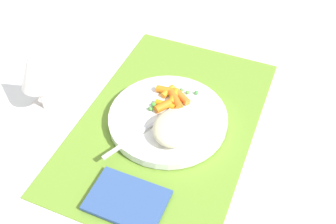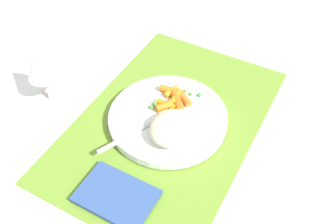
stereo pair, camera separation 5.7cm
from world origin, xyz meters
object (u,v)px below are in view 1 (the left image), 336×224
wine_glass (34,72)px  carrot_portion (172,98)px  plate (168,118)px  rice_mound (175,128)px  fork (152,125)px  napkin (127,200)px

wine_glass → carrot_portion: bearing=-68.1°
carrot_portion → plate: bearing=-167.8°
rice_mound → carrot_portion: rice_mound is taller
rice_mound → fork: rice_mound is taller
napkin → carrot_portion: bearing=3.5°
plate → rice_mound: bearing=-143.1°
carrot_portion → fork: (-0.08, 0.01, -0.00)m
carrot_portion → napkin: 0.24m
carrot_portion → wine_glass: bearing=111.9°
plate → rice_mound: size_ratio=2.57×
fork → wine_glass: bearing=95.1°
rice_mound → wine_glass: 0.29m
wine_glass → napkin: bearing=-117.9°
wine_glass → napkin: wine_glass is taller
fork → plate: bearing=-25.1°
rice_mound → fork: 0.05m
wine_glass → plate: bearing=-77.1°
napkin → rice_mound: bearing=-9.4°
rice_mound → wine_glass: (-0.02, 0.29, 0.06)m
plate → carrot_portion: (0.04, 0.01, 0.02)m
plate → wine_glass: wine_glass is taller
plate → napkin: plate is taller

